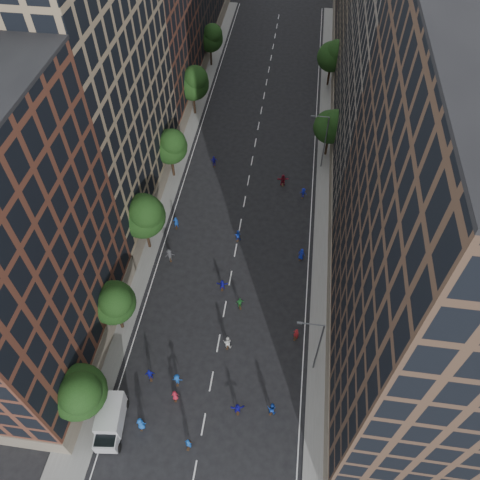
{
  "coord_description": "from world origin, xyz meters",
  "views": [
    {
      "loc": [
        5.79,
        -10.82,
        47.41
      ],
      "look_at": [
        0.57,
        27.13,
        2.0
      ],
      "focal_mm": 35.0,
      "sensor_mm": 36.0,
      "label": 1
    }
  ],
  "objects": [
    {
      "name": "tree_left_3",
      "position": [
        -11.02,
        39.85,
        5.82
      ],
      "size": [
        5.0,
        5.0,
        8.58
      ],
      "color": "black",
      "rests_on": "ground"
    },
    {
      "name": "skater_11",
      "position": [
        -0.73,
        20.84,
        0.76
      ],
      "size": [
        1.44,
        0.56,
        1.51
      ],
      "primitive_type": "imported",
      "rotation": [
        0.0,
        0.0,
        3.22
      ],
      "color": "#1413A0",
      "rests_on": "ground"
    },
    {
      "name": "skater_5",
      "position": [
        3.19,
        6.23,
        0.78
      ],
      "size": [
        1.51,
        0.76,
        1.56
      ],
      "primitive_type": "imported",
      "rotation": [
        0.0,
        0.0,
        3.36
      ],
      "color": "#1814A3",
      "rests_on": "ground"
    },
    {
      "name": "skater_15",
      "position": [
        8.18,
        38.05,
        0.8
      ],
      "size": [
        1.13,
        0.8,
        1.6
      ],
      "primitive_type": "imported",
      "rotation": [
        0.0,
        0.0,
        2.92
      ],
      "color": "#131B9A",
      "rests_on": "ground"
    },
    {
      "name": "sidewalk_left",
      "position": [
        -12.0,
        47.5,
        0.07
      ],
      "size": [
        4.0,
        105.0,
        0.15
      ],
      "primitive_type": "cube",
      "color": "slate",
      "rests_on": "ground"
    },
    {
      "name": "skater_13",
      "position": [
        -8.5,
        29.91,
        0.93
      ],
      "size": [
        0.73,
        0.53,
        1.85
      ],
      "primitive_type": "imported",
      "rotation": [
        0.0,
        0.0,
        3.27
      ],
      "color": "navy",
      "rests_on": "ground"
    },
    {
      "name": "bldg_right_b",
      "position": [
        19.0,
        44.0,
        16.5
      ],
      "size": [
        14.0,
        28.0,
        33.0
      ],
      "primitive_type": "cube",
      "color": "#665E54",
      "rests_on": "ground"
    },
    {
      "name": "skater_16",
      "position": [
        -5.59,
        43.04,
        0.87
      ],
      "size": [
        1.09,
        0.64,
        1.74
      ],
      "primitive_type": "imported",
      "rotation": [
        0.0,
        0.0,
        3.36
      ],
      "color": "#181294",
      "rests_on": "ground"
    },
    {
      "name": "streetlamp_near",
      "position": [
        10.37,
        12.0,
        5.17
      ],
      "size": [
        2.64,
        0.22,
        9.06
      ],
      "color": "#595B60",
      "rests_on": "ground"
    },
    {
      "name": "skater_10",
      "position": [
        1.73,
        18.55,
        0.83
      ],
      "size": [
        1.05,
        0.71,
        1.66
      ],
      "primitive_type": "imported",
      "rotation": [
        0.0,
        0.0,
        3.49
      ],
      "color": "#216E2C",
      "rests_on": "ground"
    },
    {
      "name": "tree_left_4",
      "position": [
        -11.0,
        55.84,
        6.1
      ],
      "size": [
        5.4,
        5.4,
        9.08
      ],
      "color": "black",
      "rests_on": "ground"
    },
    {
      "name": "skater_8",
      "position": [
        1.08,
        13.25,
        0.95
      ],
      "size": [
        0.96,
        0.77,
        1.9
      ],
      "primitive_type": "imported",
      "rotation": [
        0.0,
        0.0,
        3.09
      ],
      "color": "silver",
      "rests_on": "ground"
    },
    {
      "name": "streetlamp_far",
      "position": [
        10.37,
        45.0,
        5.17
      ],
      "size": [
        2.64,
        0.22,
        9.06
      ],
      "color": "#595B60",
      "rests_on": "ground"
    },
    {
      "name": "skater_14",
      "position": [
        0.04,
        28.85,
        0.84
      ],
      "size": [
        0.87,
        0.7,
        1.69
      ],
      "primitive_type": "imported",
      "rotation": [
        0.0,
        0.0,
        3.06
      ],
      "color": "#1738BC",
      "rests_on": "ground"
    },
    {
      "name": "tree_left_2",
      "position": [
        -10.99,
        25.83,
        6.36
      ],
      "size": [
        5.6,
        5.6,
        9.45
      ],
      "color": "black",
      "rests_on": "ground"
    },
    {
      "name": "tree_left_1",
      "position": [
        -11.02,
        13.86,
        5.55
      ],
      "size": [
        4.8,
        4.8,
        8.21
      ],
      "color": "black",
      "rests_on": "ground"
    },
    {
      "name": "sidewalk_right",
      "position": [
        12.0,
        47.5,
        0.07
      ],
      "size": [
        4.0,
        105.0,
        0.15
      ],
      "primitive_type": "cube",
      "color": "slate",
      "rests_on": "ground"
    },
    {
      "name": "skater_2",
      "position": [
        6.57,
        6.66,
        0.94
      ],
      "size": [
        1.04,
        0.89,
        1.88
      ],
      "primitive_type": "imported",
      "rotation": [
        0.0,
        0.0,
        2.93
      ],
      "color": "#1339A2",
      "rests_on": "ground"
    },
    {
      "name": "cargo_van",
      "position": [
        -8.87,
        3.12,
        1.45
      ],
      "size": [
        2.99,
        5.42,
        2.76
      ],
      "rotation": [
        0.0,
        0.0,
        0.11
      ],
      "color": "silver",
      "rests_on": "ground"
    },
    {
      "name": "tree_left_5",
      "position": [
        -11.02,
        71.86,
        5.68
      ],
      "size": [
        4.8,
        4.8,
        8.33
      ],
      "color": "black",
      "rests_on": "ground"
    },
    {
      "name": "skater_9",
      "position": [
        -8.04,
        24.3,
        0.95
      ],
      "size": [
        1.41,
        1.12,
        1.9
      ],
      "primitive_type": "imported",
      "rotation": [
        0.0,
        0.0,
        3.53
      ],
      "color": "#36373A",
      "rests_on": "ground"
    },
    {
      "name": "skater_0",
      "position": [
        -5.96,
        3.41,
        0.94
      ],
      "size": [
        0.97,
        0.68,
        1.89
      ],
      "primitive_type": "imported",
      "rotation": [
        0.0,
        0.0,
        3.23
      ],
      "color": "#154FB2",
      "rests_on": "ground"
    },
    {
      "name": "skater_7",
      "position": [
        8.5,
        15.33,
        0.91
      ],
      "size": [
        0.77,
        0.62,
        1.81
      ],
      "primitive_type": "imported",
      "rotation": [
        0.0,
        0.0,
        2.82
      ],
      "color": "maroon",
      "rests_on": "ground"
    },
    {
      "name": "skater_1",
      "position": [
        -0.98,
        2.24,
        0.89
      ],
      "size": [
        0.7,
        0.5,
        1.78
      ],
      "primitive_type": "imported",
      "rotation": [
        0.0,
        0.0,
        3.01
      ],
      "color": "#154BAB",
      "rests_on": "ground"
    },
    {
      "name": "tree_right_a",
      "position": [
        11.38,
        47.85,
        5.63
      ],
      "size": [
        5.0,
        5.0,
        8.39
      ],
      "color": "black",
      "rests_on": "ground"
    },
    {
      "name": "bldg_left_c",
      "position": [
        -19.0,
        58.0,
        14.0
      ],
      "size": [
        14.0,
        20.0,
        28.0
      ],
      "primitive_type": "cube",
      "color": "#542D20",
      "rests_on": "ground"
    },
    {
      "name": "bldg_right_a",
      "position": [
        19.0,
        15.0,
        18.0
      ],
      "size": [
        14.0,
        30.0,
        36.0
      ],
      "primitive_type": "cube",
      "color": "#4B3528",
      "rests_on": "ground"
    },
    {
      "name": "skater_12",
      "position": [
        8.5,
        26.79,
        0.88
      ],
      "size": [
        0.99,
        0.81,
        1.76
      ],
      "primitive_type": "imported",
      "rotation": [
        0.0,
        0.0,
        2.81
      ],
      "color": "#1525AA",
      "rests_on": "ground"
    },
    {
      "name": "skater_17",
      "position": [
        5.1,
        40.18,
        0.93
      ],
      "size": [
        1.8,
        0.85,
        1.87
      ],
      "primitive_type": "imported",
      "rotation": [
        0.0,
        0.0,
        3.32
      ],
      "color": "maroon",
      "rests_on": "ground"
    },
    {
      "name": "tree_right_b",
      "position": [
        11.39,
        67.85,
        5.96
      ],
      "size": [
        5.2,
        5.2,
        8.83
      ],
      "color": "black",
      "rests_on": "ground"
    },
    {
      "name": "skater_3",
      "position": [
        -3.46,
        8.36,
        0.81
      ],
      "size": [
        1.1,
        0.71,
        1.62
      ],
      "primitive_type": "imported",
      "rotation": [
        0.0,
        0.0,
        3.24
      ],
      "color": "#13439C",
      "rests_on": "ground"
    },
    {
      "name": "skater_6",
      "position": [
        -3.32,
        6.69,
        0.76
      ],
      "size": [
        0.84,
        0.65,
        1.53
      ],
      "primitive_type": "imported",
      "rotation": [
        0.0,
        0.0,
        3.38
      ],
      "color": "maroon",
      "rests_on": "ground"
    },
    {
      "name": "bldg_left_b",
      "position": [
        -19.0,
        35.0,
        17.0
      ],
      "size": [
        14.0,
        26.0,
        34.0
      ],
      "primitive_type": "cube",
      "color": "#847156",
      "rests_on": "ground"
    },
    {
      "name": "tree_left_0",
      "position": [
        -11.01,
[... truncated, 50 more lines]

